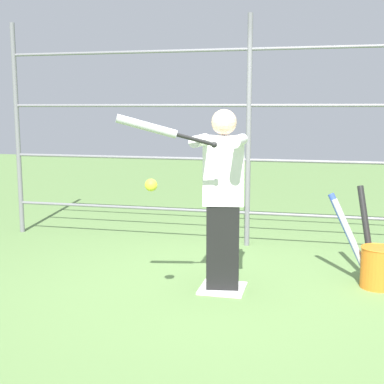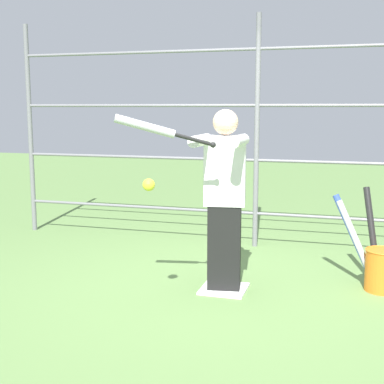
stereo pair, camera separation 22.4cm
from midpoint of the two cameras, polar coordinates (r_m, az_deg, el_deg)
ground_plane at (r=4.90m, az=4.75°, el=-10.36°), size 24.00×24.00×0.00m
home_plate at (r=4.89m, az=4.76°, el=-10.25°), size 0.40×0.40×0.02m
fence_backstop at (r=6.20m, az=7.97°, el=6.24°), size 6.00×0.06×2.66m
batter at (r=4.66m, az=4.85°, el=-0.31°), size 0.41×0.58×1.61m
baseball_bat_swinging at (r=4.12m, az=-2.53°, el=6.76°), size 0.73×0.39×0.27m
softball_in_flight at (r=4.06m, az=-3.07°, el=0.77°), size 0.10×0.10×0.10m
bat_bucket at (r=5.15m, az=20.58°, el=-7.05°), size 0.71×0.54×0.89m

